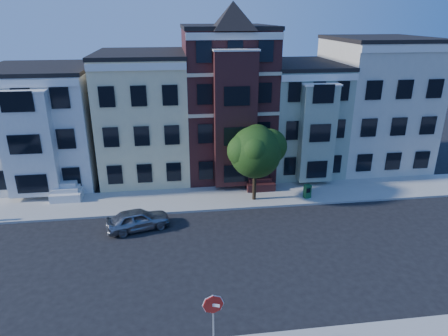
{
  "coord_description": "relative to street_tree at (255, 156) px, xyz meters",
  "views": [
    {
      "loc": [
        -4.71,
        -19.23,
        13.09
      ],
      "look_at": [
        -1.65,
        3.59,
        4.2
      ],
      "focal_mm": 32.0,
      "sensor_mm": 36.0,
      "label": 1
    }
  ],
  "objects": [
    {
      "name": "house_green",
      "position": [
        5.39,
        7.22,
        0.89
      ],
      "size": [
        6.0,
        9.0,
        9.0
      ],
      "primitive_type": "cube",
      "color": "#91A189",
      "rests_on": "ground"
    },
    {
      "name": "ground",
      "position": [
        -1.11,
        -7.28,
        -3.61
      ],
      "size": [
        120.0,
        120.0,
        0.0
      ],
      "primitive_type": "plane",
      "color": "black"
    },
    {
      "name": "house_cream",
      "position": [
        12.39,
        7.22,
        1.89
      ],
      "size": [
        8.0,
        9.0,
        11.0
      ],
      "primitive_type": "cube",
      "color": "beige",
      "rests_on": "ground"
    },
    {
      "name": "house_white",
      "position": [
        -16.11,
        7.22,
        0.89
      ],
      "size": [
        8.0,
        9.0,
        9.0
      ],
      "primitive_type": "cube",
      "color": "silver",
      "rests_on": "ground"
    },
    {
      "name": "street_tree",
      "position": [
        0.0,
        0.0,
        0.0
      ],
      "size": [
        5.96,
        5.96,
        6.92
      ],
      "primitive_type": null,
      "rotation": [
        0.0,
        0.0,
        0.0
      ],
      "color": "#254A15",
      "rests_on": "far_sidewalk"
    },
    {
      "name": "house_yellow",
      "position": [
        -8.11,
        7.22,
        1.39
      ],
      "size": [
        7.0,
        9.0,
        10.0
      ],
      "primitive_type": "cube",
      "color": "beige",
      "rests_on": "ground"
    },
    {
      "name": "parked_car",
      "position": [
        -8.32,
        -3.11,
        -2.92
      ],
      "size": [
        4.35,
        2.64,
        1.39
      ],
      "primitive_type": "imported",
      "rotation": [
        0.0,
        0.0,
        1.84
      ],
      "color": "gray",
      "rests_on": "ground"
    },
    {
      "name": "newspaper_box",
      "position": [
        4.02,
        -0.25,
        -2.94
      ],
      "size": [
        0.55,
        0.51,
        1.03
      ],
      "primitive_type": "cube",
      "rotation": [
        0.0,
        0.0,
        0.25
      ],
      "color": "#195B30",
      "rests_on": "far_sidewalk"
    },
    {
      "name": "far_sidewalk",
      "position": [
        -1.11,
        0.72,
        -3.53
      ],
      "size": [
        60.0,
        4.0,
        0.15
      ],
      "primitive_type": "cube",
      "color": "#9E9B93",
      "rests_on": "ground"
    },
    {
      "name": "house_brown",
      "position": [
        -1.11,
        7.22,
        2.39
      ],
      "size": [
        7.0,
        9.0,
        12.0
      ],
      "primitive_type": "cube",
      "color": "#391617",
      "rests_on": "ground"
    },
    {
      "name": "stop_sign",
      "position": [
        -4.57,
        -13.99,
        -1.87
      ],
      "size": [
        0.87,
        0.38,
        3.19
      ],
      "primitive_type": null,
      "rotation": [
        0.0,
        0.0,
        -0.3
      ],
      "color": "red",
      "rests_on": "near_sidewalk"
    }
  ]
}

